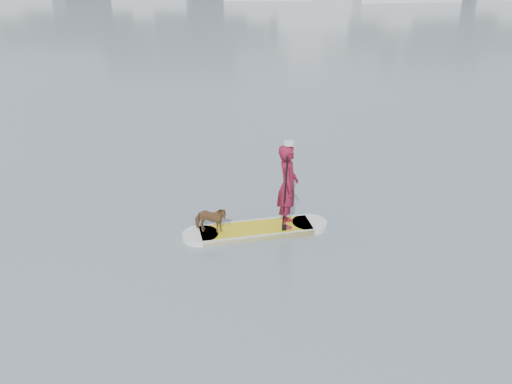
{
  "coord_description": "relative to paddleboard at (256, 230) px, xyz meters",
  "views": [
    {
      "loc": [
        4.18,
        -9.16,
        6.31
      ],
      "look_at": [
        3.34,
        1.96,
        1.0
      ],
      "focal_mm": 40.0,
      "sensor_mm": 36.0,
      "label": 1
    }
  ],
  "objects": [
    {
      "name": "dog",
      "position": [
        -0.97,
        -0.29,
        0.37
      ],
      "size": [
        0.76,
        0.4,
        0.62
      ],
      "primitive_type": "imported",
      "rotation": [
        0.0,
        0.0,
        1.49
      ],
      "color": "#53351C",
      "rests_on": "paddleboard"
    },
    {
      "name": "paddleboard",
      "position": [
        0.0,
        0.0,
        0.0
      ],
      "size": [
        3.19,
        1.52,
        0.12
      ],
      "rotation": [
        0.0,
        0.0,
        0.29
      ],
      "color": "gold",
      "rests_on": "ground"
    },
    {
      "name": "paddler",
      "position": [
        0.68,
        0.2,
        1.02
      ],
      "size": [
        0.47,
        0.7,
        1.91
      ],
      "primitive_type": "imported",
      "rotation": [
        0.0,
        0.0,
        1.59
      ],
      "color": "maroon",
      "rests_on": "paddleboard"
    },
    {
      "name": "paddle",
      "position": [
        0.63,
        -0.09,
        0.74
      ],
      "size": [
        0.12,
        0.3,
        2.0
      ],
      "rotation": [
        0.0,
        0.0,
        0.29
      ],
      "color": "black",
      "rests_on": "ground"
    },
    {
      "name": "white_cap",
      "position": [
        0.68,
        0.2,
        2.01
      ],
      "size": [
        0.22,
        0.22,
        0.07
      ],
      "primitive_type": "cylinder",
      "color": "silver",
      "rests_on": "paddler"
    },
    {
      "name": "ground",
      "position": [
        -3.34,
        -1.96,
        -0.06
      ],
      "size": [
        140.0,
        140.0,
        0.0
      ],
      "primitive_type": "plane",
      "color": "slate",
      "rests_on": "ground"
    }
  ]
}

